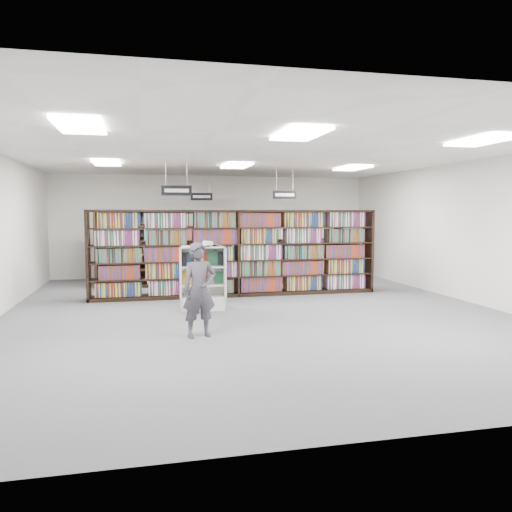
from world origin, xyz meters
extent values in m
plane|color=#4F4F54|center=(0.00, 0.00, 0.00)|extent=(12.00, 12.00, 0.00)
cube|color=white|center=(0.00, 0.00, 3.20)|extent=(10.00, 12.00, 0.10)
cube|color=white|center=(0.00, 6.00, 1.60)|extent=(10.00, 0.10, 3.20)
cube|color=white|center=(0.00, -6.00, 1.60)|extent=(10.00, 0.10, 3.20)
cube|color=white|center=(5.00, 0.00, 1.60)|extent=(0.10, 12.00, 3.20)
cube|color=black|center=(0.00, 2.00, 1.05)|extent=(7.00, 0.60, 2.10)
cube|color=maroon|center=(0.00, 2.00, 1.05)|extent=(6.88, 0.42, 1.98)
cube|color=black|center=(0.00, 4.00, 1.05)|extent=(7.00, 0.60, 2.10)
cube|color=maroon|center=(0.00, 4.00, 1.05)|extent=(6.88, 0.42, 1.98)
cube|color=black|center=(0.00, 5.70, 1.05)|extent=(7.00, 0.60, 2.10)
cube|color=maroon|center=(0.00, 5.70, 1.05)|extent=(6.88, 0.42, 1.98)
cylinder|color=#B2B2B7|center=(-1.73, 1.00, 2.91)|extent=(0.01, 0.01, 0.58)
cylinder|color=#B2B2B7|center=(-1.27, 1.00, 2.91)|extent=(0.01, 0.01, 0.58)
cube|color=black|center=(-1.50, 1.00, 2.51)|extent=(0.65, 0.02, 0.22)
cube|color=white|center=(-1.50, 0.99, 2.51)|extent=(0.52, 0.00, 0.08)
cylinder|color=#B2B2B7|center=(1.27, 3.00, 2.91)|extent=(0.01, 0.01, 0.58)
cylinder|color=#B2B2B7|center=(1.73, 3.00, 2.91)|extent=(0.01, 0.01, 0.58)
cube|color=black|center=(1.50, 3.00, 2.51)|extent=(0.65, 0.02, 0.22)
cube|color=white|center=(1.50, 2.99, 2.51)|extent=(0.52, 0.00, 0.08)
cylinder|color=#B2B2B7|center=(-0.73, 5.00, 2.91)|extent=(0.01, 0.01, 0.58)
cylinder|color=#B2B2B7|center=(-0.27, 5.00, 2.91)|extent=(0.01, 0.01, 0.58)
cube|color=black|center=(-0.50, 5.00, 2.51)|extent=(0.65, 0.02, 0.22)
cube|color=white|center=(-0.50, 4.99, 2.51)|extent=(0.52, 0.00, 0.08)
cube|color=white|center=(-3.00, -3.00, 3.16)|extent=(0.60, 1.20, 0.04)
cube|color=white|center=(0.00, -3.00, 3.16)|extent=(0.60, 1.20, 0.04)
cube|color=white|center=(3.00, -3.00, 3.16)|extent=(0.60, 1.20, 0.04)
cube|color=white|center=(-3.00, 2.00, 3.16)|extent=(0.60, 1.20, 0.04)
cube|color=white|center=(0.00, 2.00, 3.16)|extent=(0.60, 1.20, 0.04)
cube|color=white|center=(3.00, 2.00, 3.16)|extent=(0.60, 1.20, 0.04)
cube|color=white|center=(-1.03, 0.39, 0.14)|extent=(0.98, 0.54, 0.29)
cube|color=white|center=(-1.48, 0.41, 0.67)|extent=(0.07, 0.48, 1.34)
cube|color=white|center=(-0.57, 0.36, 0.67)|extent=(0.07, 0.48, 1.34)
cube|color=white|center=(-1.01, 0.61, 0.67)|extent=(0.96, 0.09, 1.34)
cube|color=white|center=(-1.03, 0.39, 1.32)|extent=(0.98, 0.54, 0.03)
cube|color=white|center=(-1.03, 0.39, 0.53)|extent=(0.90, 0.49, 0.02)
cube|color=white|center=(-1.03, 0.39, 0.91)|extent=(0.90, 0.49, 0.02)
cube|color=black|center=(-1.38, 0.46, 1.07)|extent=(0.20, 0.08, 0.29)
cube|color=#172638|center=(-1.24, 0.45, 1.07)|extent=(0.20, 0.08, 0.29)
cube|color=gold|center=(-1.09, 0.44, 1.07)|extent=(0.20, 0.08, 0.29)
cube|color=maroon|center=(-0.95, 0.43, 1.07)|extent=(0.20, 0.08, 0.29)
cube|color=#1A5132|center=(-0.81, 0.42, 1.07)|extent=(0.20, 0.08, 0.29)
cube|color=black|center=(-0.66, 0.41, 1.07)|extent=(0.20, 0.08, 0.29)
cube|color=gold|center=(-1.36, 0.46, 0.67)|extent=(0.21, 0.07, 0.27)
cube|color=maroon|center=(-1.02, 0.44, 0.67)|extent=(0.21, 0.07, 0.27)
cube|color=#1A5132|center=(-0.68, 0.42, 0.67)|extent=(0.21, 0.07, 0.27)
cube|color=black|center=(-0.90, 0.35, 1.35)|extent=(0.74, 0.57, 0.02)
cube|color=white|center=(-1.05, 0.35, 1.36)|extent=(0.39, 0.42, 0.06)
cube|color=white|center=(-0.74, 0.35, 1.36)|extent=(0.38, 0.42, 0.08)
cylinder|color=white|center=(-0.92, 0.35, 1.40)|extent=(0.20, 0.35, 0.10)
imported|color=#454049|center=(-1.35, -1.90, 0.78)|extent=(0.63, 0.48, 1.55)
camera|label=1|loc=(-2.22, -9.96, 2.04)|focal=35.00mm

